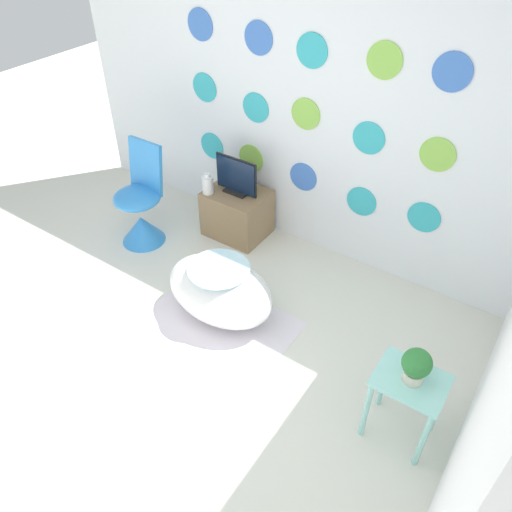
{
  "coord_description": "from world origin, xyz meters",
  "views": [
    {
      "loc": [
        1.66,
        -0.96,
        2.7
      ],
      "look_at": [
        0.3,
        1.05,
        0.71
      ],
      "focal_mm": 35.0,
      "sensor_mm": 36.0,
      "label": 1
    }
  ],
  "objects": [
    {
      "name": "vase",
      "position": [
        -0.71,
        1.81,
        0.51
      ],
      "size": [
        0.1,
        0.1,
        0.18
      ],
      "color": "white",
      "rests_on": "tv_cabinet"
    },
    {
      "name": "tv_cabinet",
      "position": [
        -0.51,
        1.95,
        0.21
      ],
      "size": [
        0.52,
        0.42,
        0.42
      ],
      "color": "#8E704C",
      "rests_on": "ground_plane"
    },
    {
      "name": "chair",
      "position": [
        -1.14,
        1.4,
        0.28
      ],
      "size": [
        0.4,
        0.4,
        0.89
      ],
      "color": "#338CE0",
      "rests_on": "ground_plane"
    },
    {
      "name": "side_table",
      "position": [
        1.43,
        0.86,
        0.39
      ],
      "size": [
        0.38,
        0.31,
        0.5
      ],
      "color": "#99E0D8",
      "rests_on": "ground_plane"
    },
    {
      "name": "wall_back_dotted",
      "position": [
        0.0,
        2.21,
        1.3
      ],
      "size": [
        4.5,
        0.05,
        2.6
      ],
      "color": "white",
      "rests_on": "ground_plane"
    },
    {
      "name": "potted_plant_left",
      "position": [
        1.43,
        0.86,
        0.62
      ],
      "size": [
        0.16,
        0.16,
        0.22
      ],
      "color": "beige",
      "rests_on": "side_table"
    },
    {
      "name": "bathtub",
      "position": [
        -0.02,
        1.06,
        0.23
      ],
      "size": [
        0.84,
        0.54,
        0.46
      ],
      "color": "white",
      "rests_on": "ground_plane"
    },
    {
      "name": "tv",
      "position": [
        -0.51,
        1.95,
        0.57
      ],
      "size": [
        0.4,
        0.12,
        0.32
      ],
      "color": "black",
      "rests_on": "tv_cabinet"
    },
    {
      "name": "rug",
      "position": [
        0.03,
        0.96,
        0.0
      ],
      "size": [
        1.07,
        0.75,
        0.01
      ],
      "color": "silver",
      "rests_on": "ground_plane"
    },
    {
      "name": "ground_plane",
      "position": [
        0.0,
        0.0,
        0.0
      ],
      "size": [
        12.0,
        12.0,
        0.0
      ],
      "primitive_type": "plane",
      "color": "silver"
    }
  ]
}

